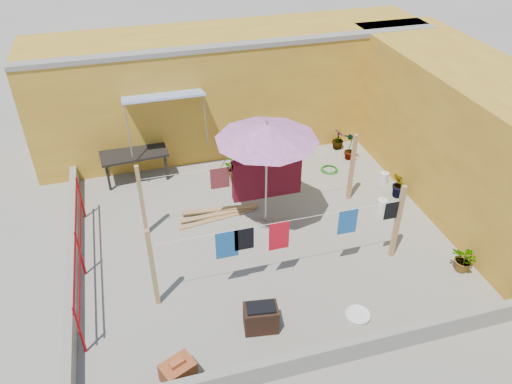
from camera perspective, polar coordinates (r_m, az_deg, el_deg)
ground at (r=11.36m, az=0.64°, el=-4.97°), size 80.00×80.00×0.00m
wall_back at (r=14.55m, az=-2.72°, el=11.86°), size 11.00×3.27×3.21m
wall_right at (r=12.71m, az=23.90°, el=5.15°), size 2.40×9.00×3.20m
parapet_front at (r=8.88m, az=7.52°, el=-18.16°), size 8.30×0.16×0.44m
parapet_left at (r=11.05m, az=-20.27°, el=-7.48°), size 0.16×7.30×0.44m
red_railing at (r=10.56m, az=-19.60°, el=-5.99°), size 0.05×4.20×1.10m
clothesline_rig at (r=11.25m, az=1.30°, el=0.93°), size 5.09×2.35×1.80m
patio_umbrella at (r=10.40m, az=1.25°, el=6.79°), size 2.36×2.36×2.66m
outdoor_table at (r=13.29m, az=-13.78°, el=4.16°), size 1.74×0.96×0.79m
brick_stack at (r=8.76m, az=-8.88°, el=-19.63°), size 0.65×0.57×0.47m
lumber_pile at (r=11.92m, az=-4.33°, el=-2.52°), size 2.00×0.58×0.12m
brazier at (r=9.28m, az=0.56°, el=-14.14°), size 0.67×0.49×0.55m
white_basin at (r=9.81m, az=11.56°, el=-13.60°), size 0.48×0.48×0.08m
water_jug_a at (r=12.38m, az=14.17°, el=-1.48°), size 0.23×0.23×0.37m
water_jug_b at (r=13.43m, az=14.42°, el=1.58°), size 0.22×0.22×0.35m
green_hose at (r=13.73m, az=8.38°, el=2.58°), size 0.49×0.49×0.07m
plant_back_a at (r=12.98m, az=-2.04°, el=3.00°), size 0.84×0.74×0.87m
plant_back_b at (r=14.68m, az=9.36°, el=5.97°), size 0.38×0.38×0.61m
plant_right_a at (r=14.14m, az=10.73°, el=5.23°), size 0.55×0.54×0.87m
plant_right_b at (r=12.84m, az=16.05°, el=0.75°), size 0.43×0.48×0.73m
plant_right_c at (r=11.17m, az=22.80°, el=-7.15°), size 0.59×0.64×0.59m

